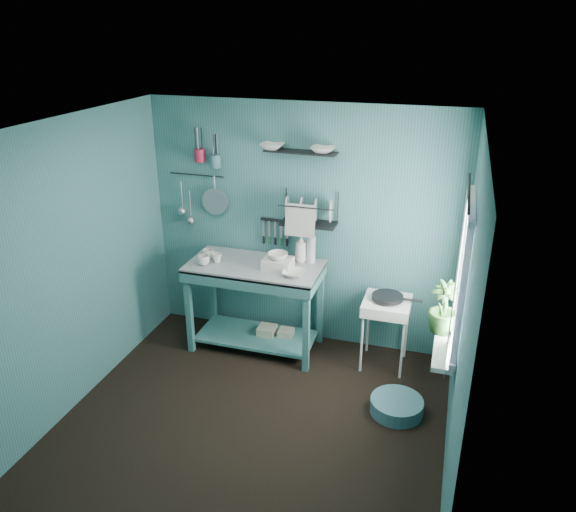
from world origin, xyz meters
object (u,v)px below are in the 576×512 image
(utensil_cup_magenta, at_px, (200,155))
(storage_tin_large, at_px, (267,336))
(hotplate_stand, at_px, (385,333))
(work_counter, at_px, (256,306))
(water_bottle, at_px, (311,249))
(frying_pan, at_px, (388,297))
(dish_rack, at_px, (309,209))
(mug_left, at_px, (204,260))
(potted_plant, at_px, (444,308))
(floor_basin, at_px, (397,406))
(wash_tub, at_px, (278,263))
(soap_bottle, at_px, (301,248))
(mug_mid, at_px, (217,258))
(mug_right, at_px, (208,254))
(storage_tin_small, at_px, (286,338))
(colander, at_px, (215,202))
(utensil_cup_teal, at_px, (216,161))

(utensil_cup_magenta, relative_size, storage_tin_large, 0.59)
(hotplate_stand, bearing_deg, work_counter, -172.09)
(water_bottle, distance_m, frying_pan, 0.89)
(work_counter, height_order, water_bottle, water_bottle)
(water_bottle, bearing_deg, dish_rack, 148.09)
(mug_left, height_order, storage_tin_large, mug_left)
(potted_plant, height_order, floor_basin, potted_plant)
(wash_tub, relative_size, floor_basin, 0.60)
(water_bottle, relative_size, frying_pan, 0.93)
(mug_left, distance_m, hotplate_stand, 1.93)
(soap_bottle, height_order, floor_basin, soap_bottle)
(mug_mid, distance_m, mug_right, 0.13)
(mug_left, relative_size, potted_plant, 0.28)
(hotplate_stand, bearing_deg, dish_rack, 173.03)
(mug_mid, relative_size, utensil_cup_magenta, 0.77)
(dish_rack, bearing_deg, mug_left, -153.42)
(utensil_cup_magenta, relative_size, storage_tin_small, 0.65)
(work_counter, height_order, mug_mid, mug_mid)
(utensil_cup_magenta, height_order, storage_tin_small, utensil_cup_magenta)
(mug_left, height_order, utensil_cup_magenta, utensil_cup_magenta)
(mug_left, height_order, dish_rack, dish_rack)
(work_counter, xyz_separation_m, wash_tub, (0.25, -0.02, 0.52))
(mug_right, height_order, colander, colander)
(utensil_cup_teal, distance_m, storage_tin_large, 1.89)
(hotplate_stand, relative_size, dish_rack, 1.30)
(mug_mid, relative_size, colander, 0.36)
(dish_rack, distance_m, floor_basin, 2.00)
(soap_bottle, relative_size, potted_plant, 0.68)
(mug_right, bearing_deg, mug_left, -82.87)
(mug_mid, bearing_deg, utensil_cup_teal, 109.05)
(water_bottle, xyz_separation_m, colander, (-1.06, 0.10, 0.37))
(dish_rack, relative_size, storage_tin_large, 2.50)
(wash_tub, distance_m, potted_plant, 1.70)
(potted_plant, bearing_deg, storage_tin_large, 159.69)
(mug_left, relative_size, frying_pan, 0.41)
(frying_pan, distance_m, dish_rack, 1.14)
(wash_tub, xyz_separation_m, soap_bottle, (0.17, 0.22, 0.10))
(utensil_cup_teal, bearing_deg, work_counter, -30.16)
(work_counter, distance_m, utensil_cup_magenta, 1.64)
(water_bottle, relative_size, colander, 1.00)
(water_bottle, xyz_separation_m, dish_rack, (-0.03, 0.02, 0.41))
(floor_basin, bearing_deg, colander, 154.68)
(wash_tub, height_order, potted_plant, potted_plant)
(mug_left, bearing_deg, hotplate_stand, 6.79)
(soap_bottle, bearing_deg, wash_tub, -127.69)
(mug_left, distance_m, dish_rack, 1.16)
(mug_right, bearing_deg, utensil_cup_teal, 90.25)
(soap_bottle, xyz_separation_m, storage_tin_small, (-0.12, -0.12, -0.99))
(mug_mid, height_order, frying_pan, mug_mid)
(mug_right, xyz_separation_m, storage_tin_small, (0.80, 0.08, -0.89))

